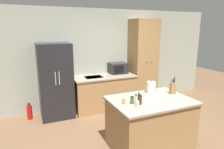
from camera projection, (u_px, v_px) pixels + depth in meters
name	position (u px, v px, depth m)	size (l,w,h in m)	color
ground_plane	(141.00, 147.00, 3.60)	(14.00, 14.00, 0.00)	brown
wall_back	(97.00, 59.00, 5.39)	(7.20, 0.06, 2.60)	#9EA393
refrigerator	(55.00, 81.00, 4.70)	(0.75, 0.69, 1.77)	black
back_counter	(104.00, 92.00, 5.28)	(1.63, 0.71, 0.89)	#9E7547
pantry_cabinet	(143.00, 62.00, 5.62)	(0.69, 0.61, 2.34)	#9E7547
kitchen_island	(150.00, 123.00, 3.54)	(1.39, 1.00, 0.90)	#9E7547
microwave	(118.00, 68.00, 5.44)	(0.47, 0.37, 0.29)	#232326
knife_block	(173.00, 88.00, 3.70)	(0.11, 0.07, 0.32)	#9E7547
spice_bottle_tall_dark	(124.00, 101.00, 3.23)	(0.05, 0.05, 0.11)	orange
spice_bottle_short_red	(138.00, 104.00, 3.08)	(0.05, 0.05, 0.11)	beige
spice_bottle_amber_oil	(139.00, 98.00, 3.26)	(0.04, 0.04, 0.18)	#563319
spice_bottle_green_herb	(132.00, 100.00, 3.23)	(0.06, 0.06, 0.13)	#337033
spice_bottle_pale_salt	(136.00, 100.00, 3.19)	(0.04, 0.04, 0.18)	beige
spice_bottle_orange_cap	(140.00, 100.00, 3.20)	(0.05, 0.05, 0.16)	#563319
kettle	(151.00, 87.00, 3.76)	(0.16, 0.16, 0.24)	white
fire_extinguisher	(30.00, 112.00, 4.69)	(0.12, 0.12, 0.40)	red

